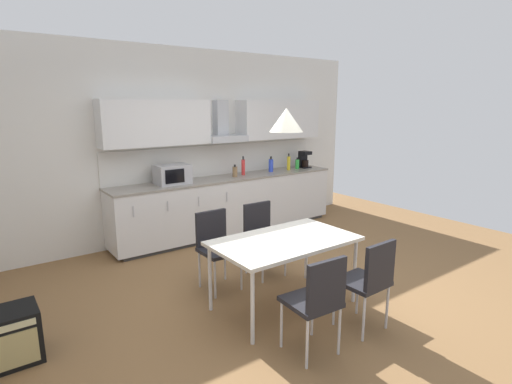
% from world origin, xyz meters
% --- Properties ---
extents(ground_plane, '(8.69, 7.39, 0.02)m').
position_xyz_m(ground_plane, '(0.00, 0.00, -0.01)').
color(ground_plane, brown).
extents(wall_back, '(6.95, 0.10, 2.87)m').
position_xyz_m(wall_back, '(0.00, 2.51, 1.44)').
color(wall_back, silver).
rests_on(wall_back, ground_plane).
extents(kitchen_counter, '(3.84, 0.64, 0.91)m').
position_xyz_m(kitchen_counter, '(0.74, 2.16, 0.46)').
color(kitchen_counter, '#333333').
rests_on(kitchen_counter, ground_plane).
extents(backsplash_tile, '(3.82, 0.02, 0.49)m').
position_xyz_m(backsplash_tile, '(0.74, 2.45, 1.16)').
color(backsplash_tile, silver).
rests_on(backsplash_tile, kitchen_counter).
extents(upper_wall_cabinets, '(3.82, 0.40, 0.65)m').
position_xyz_m(upper_wall_cabinets, '(0.74, 2.30, 1.78)').
color(upper_wall_cabinets, silver).
extents(microwave, '(0.48, 0.35, 0.28)m').
position_xyz_m(microwave, '(-0.23, 2.16, 1.05)').
color(microwave, '#ADADB2').
rests_on(microwave, kitchen_counter).
extents(coffee_maker, '(0.18, 0.19, 0.30)m').
position_xyz_m(coffee_maker, '(2.37, 2.18, 1.06)').
color(coffee_maker, black).
rests_on(coffee_maker, kitchen_counter).
extents(bottle_brown, '(0.08, 0.08, 0.19)m').
position_xyz_m(bottle_brown, '(0.82, 2.12, 0.99)').
color(bottle_brown, brown).
rests_on(bottle_brown, kitchen_counter).
extents(bottle_red, '(0.06, 0.06, 0.30)m').
position_xyz_m(bottle_red, '(1.03, 2.18, 1.04)').
color(bottle_red, red).
rests_on(bottle_red, kitchen_counter).
extents(bottle_blue, '(0.08, 0.08, 0.26)m').
position_xyz_m(bottle_blue, '(1.60, 2.18, 1.02)').
color(bottle_blue, blue).
rests_on(bottle_blue, kitchen_counter).
extents(bottle_yellow, '(0.06, 0.06, 0.29)m').
position_xyz_m(bottle_yellow, '(1.96, 2.13, 1.04)').
color(bottle_yellow, yellow).
rests_on(bottle_yellow, kitchen_counter).
extents(bottle_green, '(0.07, 0.07, 0.20)m').
position_xyz_m(bottle_green, '(2.16, 2.13, 1.00)').
color(bottle_green, green).
rests_on(bottle_green, kitchen_counter).
extents(dining_table, '(1.42, 0.85, 0.72)m').
position_xyz_m(dining_table, '(-0.14, -0.26, 0.68)').
color(dining_table, silver).
rests_on(dining_table, ground_plane).
extents(chair_far_right, '(0.40, 0.40, 0.87)m').
position_xyz_m(chair_far_right, '(0.18, 0.54, 0.53)').
color(chair_far_right, black).
rests_on(chair_far_right, ground_plane).
extents(chair_near_right, '(0.41, 0.41, 0.87)m').
position_xyz_m(chair_near_right, '(0.18, -1.07, 0.53)').
color(chair_near_right, black).
rests_on(chair_near_right, ground_plane).
extents(chair_far_left, '(0.41, 0.41, 0.87)m').
position_xyz_m(chair_far_left, '(-0.46, 0.54, 0.53)').
color(chair_far_left, black).
rests_on(chair_far_left, ground_plane).
extents(chair_near_left, '(0.42, 0.42, 0.87)m').
position_xyz_m(chair_near_left, '(-0.47, -1.07, 0.53)').
color(chair_near_left, black).
rests_on(chair_near_left, ground_plane).
extents(guitar_amp, '(0.52, 0.37, 0.44)m').
position_xyz_m(guitar_amp, '(-2.55, 0.32, 0.22)').
color(guitar_amp, black).
rests_on(guitar_amp, ground_plane).
extents(pendant_lamp, '(0.32, 0.32, 0.22)m').
position_xyz_m(pendant_lamp, '(-0.14, -0.26, 1.89)').
color(pendant_lamp, silver).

